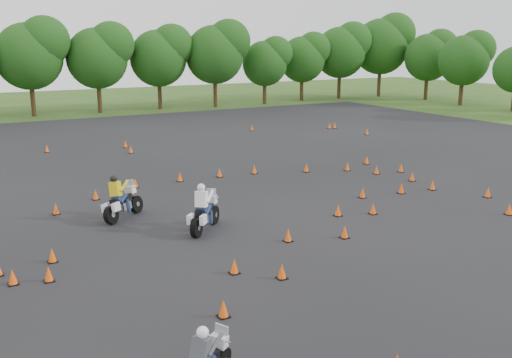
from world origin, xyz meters
The scene contains 7 objects.
ground centered at (0.00, 0.00, 0.00)m, with size 140.00×140.00×0.00m, color #2D5119.
asphalt_pad centered at (0.00, 6.00, 0.01)m, with size 62.00×62.00×0.00m, color black.
treeline centered at (2.84, 35.31, 4.53)m, with size 86.60×32.46×10.92m.
traffic_cones centered at (-0.07, 5.55, 0.23)m, with size 36.50×33.07×0.45m.
rider_grey centered at (-7.52, -7.12, 0.76)m, with size 1.97×0.60×1.52m, color #46494F, non-canonical shape.
rider_yellow centered at (-5.46, 5.01, 0.92)m, with size 2.36×0.73×1.83m, color gold, non-canonical shape.
rider_white centered at (-3.26, 2.09, 0.93)m, with size 2.39×0.74×1.85m, color white, non-canonical shape.
Camera 1 is at (-11.66, -16.65, 6.95)m, focal length 40.00 mm.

